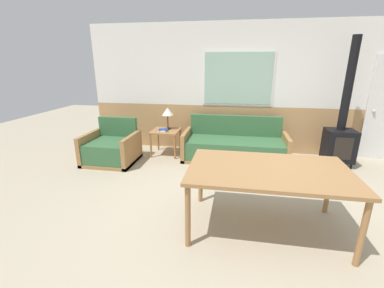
{
  "coord_description": "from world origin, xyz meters",
  "views": [
    {
      "loc": [
        -0.37,
        -3.0,
        1.88
      ],
      "look_at": [
        -1.1,
        1.17,
        0.55
      ],
      "focal_mm": 24.0,
      "sensor_mm": 36.0,
      "label": 1
    }
  ],
  "objects_px": {
    "side_table": "(166,134)",
    "table_lamp": "(168,112)",
    "armchair": "(112,149)",
    "dining_table": "(268,174)",
    "couch": "(234,147)",
    "wood_stove": "(341,133)"
  },
  "relations": [
    {
      "from": "couch",
      "to": "dining_table",
      "type": "bearing_deg",
      "value": -80.06
    },
    {
      "from": "side_table",
      "to": "table_lamp",
      "type": "height_order",
      "value": "table_lamp"
    },
    {
      "from": "side_table",
      "to": "wood_stove",
      "type": "height_order",
      "value": "wood_stove"
    },
    {
      "from": "dining_table",
      "to": "wood_stove",
      "type": "bearing_deg",
      "value": 55.76
    },
    {
      "from": "side_table",
      "to": "table_lamp",
      "type": "distance_m",
      "value": 0.46
    },
    {
      "from": "table_lamp",
      "to": "armchair",
      "type": "bearing_deg",
      "value": -143.33
    },
    {
      "from": "couch",
      "to": "wood_stove",
      "type": "distance_m",
      "value": 1.99
    },
    {
      "from": "side_table",
      "to": "armchair",
      "type": "bearing_deg",
      "value": -146.61
    },
    {
      "from": "side_table",
      "to": "dining_table",
      "type": "height_order",
      "value": "dining_table"
    },
    {
      "from": "armchair",
      "to": "table_lamp",
      "type": "bearing_deg",
      "value": 34.42
    },
    {
      "from": "couch",
      "to": "dining_table",
      "type": "relative_size",
      "value": 1.15
    },
    {
      "from": "armchair",
      "to": "table_lamp",
      "type": "relative_size",
      "value": 2.07
    },
    {
      "from": "side_table",
      "to": "couch",
      "type": "bearing_deg",
      "value": -2.71
    },
    {
      "from": "armchair",
      "to": "couch",
      "type": "bearing_deg",
      "value": 10.8
    },
    {
      "from": "table_lamp",
      "to": "dining_table",
      "type": "xyz_separation_m",
      "value": [
        1.82,
        -2.42,
        -0.2
      ]
    },
    {
      "from": "couch",
      "to": "wood_stove",
      "type": "relative_size",
      "value": 0.87
    },
    {
      "from": "couch",
      "to": "wood_stove",
      "type": "xyz_separation_m",
      "value": [
        1.95,
        0.04,
        0.38
      ]
    },
    {
      "from": "couch",
      "to": "dining_table",
      "type": "height_order",
      "value": "couch"
    },
    {
      "from": "table_lamp",
      "to": "wood_stove",
      "type": "height_order",
      "value": "wood_stove"
    },
    {
      "from": "dining_table",
      "to": "side_table",
      "type": "bearing_deg",
      "value": 128.41
    },
    {
      "from": "dining_table",
      "to": "wood_stove",
      "type": "height_order",
      "value": "wood_stove"
    },
    {
      "from": "couch",
      "to": "armchair",
      "type": "xyz_separation_m",
      "value": [
        -2.39,
        -0.55,
        0.0
      ]
    }
  ]
}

